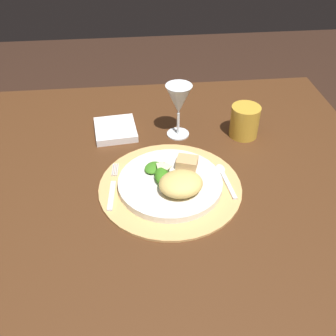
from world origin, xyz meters
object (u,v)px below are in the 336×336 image
napkin (115,130)px  wine_glass (179,101)px  dinner_plate (170,183)px  dining_table (166,227)px  amber_tumbler (245,121)px  spoon (223,175)px  fork (113,188)px

napkin → wine_glass: bearing=-9.0°
dinner_plate → napkin: size_ratio=1.98×
dining_table → amber_tumbler: bearing=33.1°
dining_table → wine_glass: 0.35m
napkin → spoon: bearing=-40.9°
fork → amber_tumbler: 0.42m
wine_glass → amber_tumbler: bearing=-6.5°
fork → spoon: 0.27m
napkin → amber_tumbler: size_ratio=1.39×
dinner_plate → fork: (-0.14, 0.00, -0.01)m
dining_table → wine_glass: size_ratio=7.30×
spoon → amber_tumbler: amber_tumbler is taller
dinner_plate → napkin: (-0.13, 0.25, -0.00)m
wine_glass → amber_tumbler: 0.19m
spoon → amber_tumbler: (0.10, 0.18, 0.04)m
dining_table → wine_glass: wine_glass is taller
napkin → wine_glass: size_ratio=0.81×
dinner_plate → fork: dinner_plate is taller
dinner_plate → wine_glass: (0.05, 0.22, 0.09)m
dinner_plate → wine_glass: wine_glass is taller
dinner_plate → amber_tumbler: size_ratio=2.75×
dinner_plate → fork: size_ratio=1.50×
dinner_plate → spoon: dinner_plate is taller
dining_table → napkin: bearing=121.1°
dinner_plate → napkin: 0.28m
dining_table → amber_tumbler: (0.24, 0.15, 0.24)m
dining_table → spoon: 0.24m
dining_table → amber_tumbler: amber_tumbler is taller
fork → dinner_plate: bearing=-1.2°
amber_tumbler → napkin: bearing=172.3°
amber_tumbler → dinner_plate: bearing=-138.6°
dining_table → dinner_plate: bearing=-81.6°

